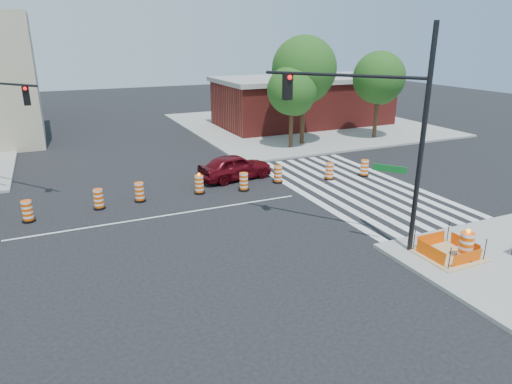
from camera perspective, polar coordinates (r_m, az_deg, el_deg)
ground at (r=22.54m, az=-11.38°, el=-2.93°), size 120.00×120.00×0.00m
sidewalk_ne at (r=45.30m, az=5.81°, el=8.41°), size 22.00×22.00×0.15m
crosswalk_east at (r=26.91m, az=11.87°, el=0.67°), size 6.75×13.50×0.01m
lane_centerline at (r=22.54m, az=-11.38°, el=-2.92°), size 14.00×0.12×0.01m
excavation_pit at (r=19.40m, az=22.82°, el=-7.09°), size 2.20×2.20×0.90m
brick_storefront at (r=44.95m, az=5.91°, el=11.22°), size 16.50×8.50×4.60m
red_coupe at (r=27.57m, az=-2.63°, el=3.17°), size 4.77×2.49×1.55m
signal_pole_se at (r=18.16m, az=14.68°, el=8.88°), size 4.08×5.25×8.61m
pit_drum at (r=19.07m, az=24.75°, el=-6.29°), size 0.66×0.66×1.29m
tree_north_c at (r=34.77m, az=4.55°, el=12.23°), size 3.71×3.71×6.31m
tree_north_d at (r=36.07m, az=6.07°, el=14.64°), size 4.93×4.93×8.38m
tree_north_e at (r=39.42m, az=15.11°, el=13.29°), size 4.22×4.22×7.18m
median_drum_2 at (r=23.79m, az=-26.65°, el=-2.24°), size 0.60×0.60×1.02m
median_drum_3 at (r=24.15m, az=-19.07°, el=-0.92°), size 0.60×0.60×1.02m
median_drum_4 at (r=24.63m, az=-14.35°, el=-0.08°), size 0.60×0.60×1.02m
median_drum_5 at (r=25.26m, az=-7.11°, el=0.88°), size 0.60×0.60×1.18m
median_drum_6 at (r=25.56m, az=-1.54°, el=1.22°), size 0.60×0.60×1.02m
median_drum_7 at (r=26.99m, az=2.75°, el=2.17°), size 0.60×0.60×1.02m
median_drum_8 at (r=27.90m, az=9.17°, el=2.50°), size 0.60×0.60×1.02m
median_drum_9 at (r=29.03m, az=13.40°, el=2.87°), size 0.60×0.60×1.02m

